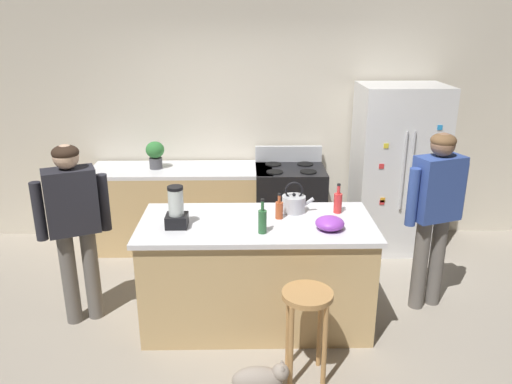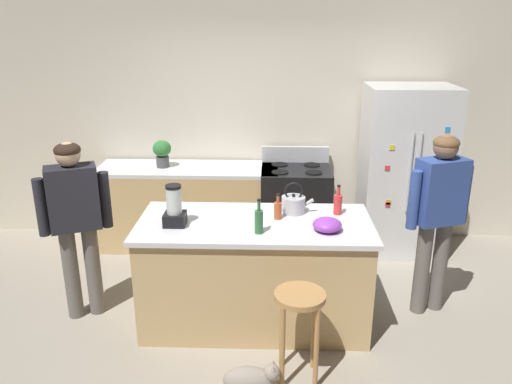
% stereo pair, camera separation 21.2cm
% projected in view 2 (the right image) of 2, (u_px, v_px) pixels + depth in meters
% --- Properties ---
extents(ground_plane, '(14.00, 14.00, 0.00)m').
position_uv_depth(ground_plane, '(255.00, 320.00, 4.38)').
color(ground_plane, '#9E9384').
extents(back_wall, '(8.00, 0.10, 2.70)m').
position_uv_depth(back_wall, '(261.00, 123.00, 5.78)').
color(back_wall, beige).
rests_on(back_wall, ground_plane).
extents(kitchen_island, '(1.90, 0.88, 0.93)m').
position_uv_depth(kitchen_island, '(255.00, 272.00, 4.23)').
color(kitchen_island, tan).
rests_on(kitchen_island, ground_plane).
extents(back_counter_run, '(2.00, 0.64, 0.93)m').
position_uv_depth(back_counter_run, '(189.00, 206.00, 5.72)').
color(back_counter_run, tan).
rests_on(back_counter_run, ground_plane).
extents(refrigerator, '(0.90, 0.73, 1.83)m').
position_uv_depth(refrigerator, '(404.00, 171.00, 5.44)').
color(refrigerator, silver).
rests_on(refrigerator, ground_plane).
extents(stove_range, '(0.76, 0.65, 1.11)m').
position_uv_depth(stove_range, '(295.00, 207.00, 5.65)').
color(stove_range, black).
rests_on(stove_range, ground_plane).
extents(person_by_island_left, '(0.58, 0.36, 1.56)m').
position_uv_depth(person_by_island_left, '(75.00, 215.00, 4.17)').
color(person_by_island_left, '#66605B').
rests_on(person_by_island_left, ground_plane).
extents(person_by_sink_right, '(0.59, 0.34, 1.60)m').
position_uv_depth(person_by_sink_right, '(438.00, 209.00, 4.23)').
color(person_by_sink_right, '#66605B').
rests_on(person_by_sink_right, ground_plane).
extents(bar_stool, '(0.36, 0.36, 0.70)m').
position_uv_depth(bar_stool, '(299.00, 313.00, 3.51)').
color(bar_stool, '#B7844C').
rests_on(bar_stool, ground_plane).
extents(cat, '(0.52, 0.18, 0.26)m').
position_uv_depth(cat, '(251.00, 379.00, 3.50)').
color(cat, gray).
rests_on(cat, ground_plane).
extents(potted_plant, '(0.20, 0.20, 0.30)m').
position_uv_depth(potted_plant, '(162.00, 152.00, 5.52)').
color(potted_plant, '#4C4C51').
rests_on(potted_plant, back_counter_run).
extents(blender_appliance, '(0.17, 0.17, 0.33)m').
position_uv_depth(blender_appliance, '(174.00, 208.00, 3.96)').
color(blender_appliance, black).
rests_on(blender_appliance, kitchen_island).
extents(bottle_olive_oil, '(0.07, 0.07, 0.28)m').
position_uv_depth(bottle_olive_oil, '(259.00, 221.00, 3.83)').
color(bottle_olive_oil, '#2D6638').
rests_on(bottle_olive_oil, kitchen_island).
extents(bottle_soda, '(0.07, 0.07, 0.26)m').
position_uv_depth(bottle_soda, '(338.00, 204.00, 4.20)').
color(bottle_soda, red).
rests_on(bottle_soda, kitchen_island).
extents(bottle_cooking_sauce, '(0.06, 0.06, 0.22)m').
position_uv_depth(bottle_cooking_sauce, '(278.00, 210.00, 4.11)').
color(bottle_cooking_sauce, '#B24C26').
rests_on(bottle_cooking_sauce, kitchen_island).
extents(mixing_bowl, '(0.23, 0.23, 0.10)m').
position_uv_depth(mixing_bowl, '(327.00, 225.00, 3.88)').
color(mixing_bowl, purple).
rests_on(mixing_bowl, kitchen_island).
extents(tea_kettle, '(0.28, 0.20, 0.27)m').
position_uv_depth(tea_kettle, '(294.00, 204.00, 4.24)').
color(tea_kettle, '#B7BABF').
rests_on(tea_kettle, kitchen_island).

